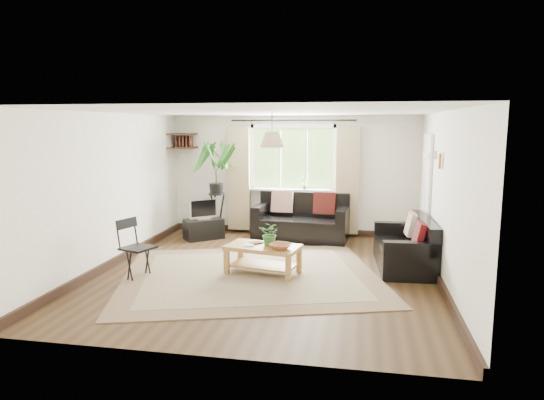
% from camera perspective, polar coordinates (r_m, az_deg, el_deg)
% --- Properties ---
extents(floor, '(5.50, 5.50, 0.00)m').
position_cam_1_polar(floor, '(7.41, -0.57, -8.52)').
color(floor, '#301E10').
rests_on(floor, ground).
extents(ceiling, '(5.50, 5.50, 0.00)m').
position_cam_1_polar(ceiling, '(7.08, -0.60, 10.36)').
color(ceiling, white).
rests_on(ceiling, floor).
extents(wall_back, '(5.00, 0.02, 2.40)m').
position_cam_1_polar(wall_back, '(9.84, 2.49, 2.93)').
color(wall_back, silver).
rests_on(wall_back, floor).
extents(wall_front, '(5.00, 0.02, 2.40)m').
position_cam_1_polar(wall_front, '(4.52, -7.29, -4.14)').
color(wall_front, silver).
rests_on(wall_front, floor).
extents(wall_left, '(0.02, 5.50, 2.40)m').
position_cam_1_polar(wall_left, '(8.01, -18.43, 1.13)').
color(wall_left, silver).
rests_on(wall_left, floor).
extents(wall_right, '(0.02, 5.50, 2.40)m').
position_cam_1_polar(wall_right, '(7.11, 19.60, 0.15)').
color(wall_right, silver).
rests_on(wall_right, floor).
extents(rug, '(4.46, 4.10, 0.02)m').
position_cam_1_polar(rug, '(7.27, -2.51, -8.79)').
color(rug, '#B9B28F').
rests_on(rug, floor).
extents(window, '(2.50, 0.16, 2.16)m').
position_cam_1_polar(window, '(9.77, 2.47, 4.94)').
color(window, white).
rests_on(window, wall_back).
extents(door, '(0.06, 0.96, 2.06)m').
position_cam_1_polar(door, '(8.80, 17.63, 0.51)').
color(door, silver).
rests_on(door, wall_right).
extents(corner_shelf, '(0.50, 0.50, 0.34)m').
position_cam_1_polar(corner_shelf, '(10.12, -10.50, 6.86)').
color(corner_shelf, black).
rests_on(corner_shelf, wall_back).
extents(pendant_lamp, '(0.36, 0.36, 0.54)m').
position_cam_1_polar(pendant_lamp, '(7.47, 0.00, 7.60)').
color(pendant_lamp, beige).
rests_on(pendant_lamp, ceiling).
extents(wall_sconce, '(0.12, 0.12, 0.28)m').
position_cam_1_polar(wall_sconce, '(7.34, 18.91, 4.68)').
color(wall_sconce, beige).
rests_on(wall_sconce, wall_right).
extents(sofa_back, '(1.86, 1.03, 0.85)m').
position_cam_1_polar(sofa_back, '(9.43, 3.45, -2.12)').
color(sofa_back, black).
rests_on(sofa_back, floor).
extents(sofa_right, '(1.63, 0.89, 0.74)m').
position_cam_1_polar(sofa_right, '(7.86, 15.25, -5.02)').
color(sofa_right, black).
rests_on(sofa_right, floor).
extents(coffee_table, '(1.17, 0.78, 0.44)m').
position_cam_1_polar(coffee_table, '(7.28, -1.05, -7.03)').
color(coffee_table, olive).
rests_on(coffee_table, floor).
extents(table_plant, '(0.36, 0.33, 0.35)m').
position_cam_1_polar(table_plant, '(7.19, -0.19, -3.98)').
color(table_plant, '#2E6628').
rests_on(table_plant, coffee_table).
extents(bowl, '(0.40, 0.40, 0.08)m').
position_cam_1_polar(bowl, '(7.02, 1.00, -5.46)').
color(bowl, '#985734').
rests_on(bowl, coffee_table).
extents(book_a, '(0.19, 0.23, 0.02)m').
position_cam_1_polar(book_a, '(7.25, -3.36, -5.27)').
color(book_a, silver).
rests_on(book_a, coffee_table).
extents(book_b, '(0.25, 0.25, 0.02)m').
position_cam_1_polar(book_b, '(7.41, -2.25, -4.93)').
color(book_b, '#5B2B24').
rests_on(book_b, coffee_table).
extents(tv_stand, '(0.82, 0.78, 0.39)m').
position_cam_1_polar(tv_stand, '(9.59, -8.04, -3.39)').
color(tv_stand, black).
rests_on(tv_stand, floor).
extents(tv, '(0.55, 0.50, 0.43)m').
position_cam_1_polar(tv, '(9.51, -8.09, -0.98)').
color(tv, '#A5A5AA').
rests_on(tv, tv_stand).
extents(palm_stand, '(0.92, 0.92, 1.90)m').
position_cam_1_polar(palm_stand, '(9.60, -6.54, 1.22)').
color(palm_stand, black).
rests_on(palm_stand, floor).
extents(folding_chair, '(0.56, 0.56, 0.86)m').
position_cam_1_polar(folding_chair, '(7.32, -15.48, -5.57)').
color(folding_chair, black).
rests_on(folding_chair, floor).
extents(sill_plant, '(0.14, 0.10, 0.27)m').
position_cam_1_polar(sill_plant, '(9.71, 3.85, 2.03)').
color(sill_plant, '#2D6023').
rests_on(sill_plant, window).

